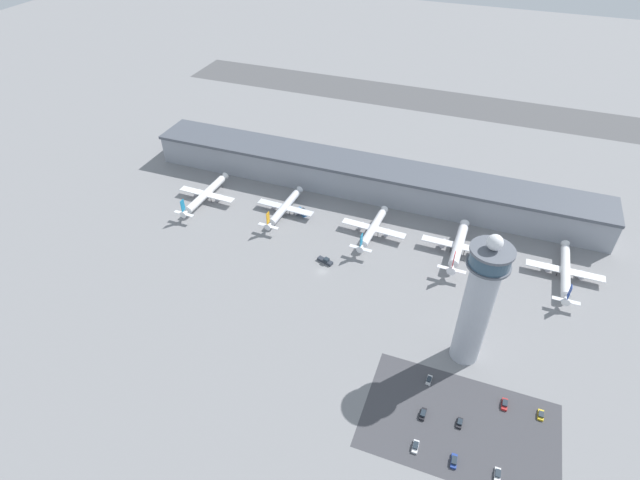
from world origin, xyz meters
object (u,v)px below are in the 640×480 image
object	(u,v)px
airplane_gate_bravo	(285,207)
car_green_van	(429,380)
car_silver_sedan	(498,474)
car_red_hatchback	(415,446)
control_tower	(478,302)
airplane_gate_charlie	(373,228)
airplane_gate_delta	(458,246)
car_black_suv	(460,423)
service_truck_fuel	(325,261)
service_truck_catering	(302,212)
car_navy_sedan	(505,404)
airplane_gate_echo	(565,271)
airplane_gate_alpha	(206,194)
car_grey_coupe	(541,415)
car_maroon_suv	(423,414)
car_blue_compact	(454,461)

from	to	relation	value
airplane_gate_bravo	car_green_van	distance (m)	118.28
car_silver_sedan	car_red_hatchback	bearing A→B (deg)	179.83
airplane_gate_bravo	car_red_hatchback	bearing A→B (deg)	-48.57
airplane_gate_bravo	control_tower	bearing A→B (deg)	-30.89
car_red_hatchback	airplane_gate_charlie	bearing A→B (deg)	113.03
airplane_gate_delta	car_black_suv	size ratio (longest dim) A/B	9.34
service_truck_fuel	car_green_van	distance (m)	74.52
service_truck_catering	service_truck_fuel	size ratio (longest dim) A/B	0.96
car_black_suv	car_navy_sedan	bearing A→B (deg)	42.95
airplane_gate_charlie	airplane_gate_delta	xyz separation A→B (m)	(41.01, 0.54, 0.38)
airplane_gate_bravo	car_navy_sedan	xyz separation A→B (m)	(116.55, -77.13, -3.33)
airplane_gate_bravo	airplane_gate_echo	world-z (taller)	airplane_gate_echo
control_tower	airplane_gate_echo	distance (m)	72.95
airplane_gate_alpha	car_green_van	distance (m)	152.82
airplane_gate_charlie	car_black_suv	bearing A→B (deg)	-57.90
service_truck_catering	service_truck_fuel	bearing A→B (deg)	-52.45
airplane_gate_echo	car_green_van	world-z (taller)	airplane_gate_echo
service_truck_fuel	airplane_gate_echo	bearing A→B (deg)	14.99
airplane_gate_delta	car_grey_coupe	xyz separation A→B (m)	(39.42, -75.79, -4.32)
car_silver_sedan	car_black_suv	world-z (taller)	car_silver_sedan
service_truck_catering	airplane_gate_charlie	bearing A→B (deg)	-7.41
car_green_van	car_navy_sedan	size ratio (longest dim) A/B	0.90
airplane_gate_bravo	car_black_suv	bearing A→B (deg)	-41.04
airplane_gate_charlie	car_silver_sedan	bearing A→B (deg)	-55.93
car_green_van	car_grey_coupe	world-z (taller)	car_green_van
airplane_gate_bravo	car_maroon_suv	bearing A→B (deg)	-44.95
airplane_gate_echo	car_maroon_suv	size ratio (longest dim) A/B	8.74
service_truck_fuel	car_grey_coupe	xyz separation A→B (m)	(95.38, -48.37, -0.37)
airplane_gate_charlie	service_truck_catering	size ratio (longest dim) A/B	4.74
car_navy_sedan	car_maroon_suv	xyz separation A→B (m)	(-25.62, -13.64, 0.01)
car_navy_sedan	car_silver_sedan	size ratio (longest dim) A/B	1.04
airplane_gate_charlie	service_truck_fuel	xyz separation A→B (m)	(-14.95, -26.88, -3.57)
service_truck_fuel	car_grey_coupe	world-z (taller)	service_truck_fuel
service_truck_fuel	car_grey_coupe	bearing A→B (deg)	-26.89
control_tower	car_grey_coupe	bearing A→B (deg)	-31.34
airplane_gate_alpha	car_black_suv	bearing A→B (deg)	-30.16
service_truck_fuel	car_maroon_suv	bearing A→B (deg)	-46.96
airplane_gate_alpha	car_navy_sedan	world-z (taller)	airplane_gate_alpha
service_truck_fuel	airplane_gate_charlie	bearing A→B (deg)	60.92
car_navy_sedan	car_red_hatchback	xyz separation A→B (m)	(-25.56, -25.99, -0.03)
car_red_hatchback	airplane_gate_bravo	bearing A→B (deg)	131.43
car_grey_coupe	car_navy_sedan	bearing A→B (deg)	-179.75
service_truck_fuel	car_red_hatchback	bearing A→B (deg)	-52.06
service_truck_catering	car_red_hatchback	world-z (taller)	service_truck_catering
airplane_gate_delta	car_blue_compact	bearing A→B (deg)	-82.02
car_silver_sedan	car_navy_sedan	bearing A→B (deg)	89.88
service_truck_fuel	car_black_suv	world-z (taller)	service_truck_fuel
airplane_gate_alpha	airplane_gate_bravo	xyz separation A→B (m)	(44.33, 4.07, -0.40)
airplane_gate_echo	car_red_hatchback	size ratio (longest dim) A/B	9.06
airplane_gate_charlie	airplane_gate_echo	size ratio (longest dim) A/B	0.88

